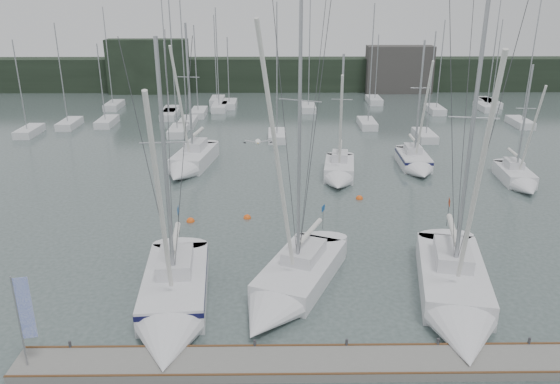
{
  "coord_description": "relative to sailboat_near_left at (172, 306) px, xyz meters",
  "views": [
    {
      "loc": [
        -1.14,
        -23.95,
        14.96
      ],
      "look_at": [
        -0.79,
        5.0,
        4.17
      ],
      "focal_mm": 35.0,
      "sensor_mm": 36.0,
      "label": 1
    }
  ],
  "objects": [
    {
      "name": "far_building_left",
      "position": [
        -13.94,
        61.18,
        3.36
      ],
      "size": [
        12.0,
        3.0,
        8.0
      ],
      "primitive_type": "cube",
      "color": "black",
      "rests_on": "ground"
    },
    {
      "name": "far_building_right",
      "position": [
        24.06,
        61.18,
        2.86
      ],
      "size": [
        10.0,
        3.0,
        7.0
      ],
      "primitive_type": "cube",
      "color": "#3F3D3A",
      "rests_on": "ground"
    },
    {
      "name": "buoy_c",
      "position": [
        -0.81,
        11.65,
        -0.64
      ],
      "size": [
        0.56,
        0.56,
        0.56
      ],
      "primitive_type": "sphere",
      "color": "#F55815",
      "rests_on": "ground"
    },
    {
      "name": "seagull",
      "position": [
        4.25,
        -0.43,
        8.28
      ],
      "size": [
        1.12,
        0.5,
        0.22
      ],
      "rotation": [
        0.0,
        0.0,
        0.06
      ],
      "color": "white",
      "rests_on": "ground"
    },
    {
      "name": "dock",
      "position": [
        6.06,
        -3.82,
        -0.44
      ],
      "size": [
        24.0,
        2.0,
        0.4
      ],
      "primitive_type": "cube",
      "color": "slate",
      "rests_on": "ground"
    },
    {
      "name": "sailboat_mid_c",
      "position": [
        10.34,
        20.15,
        -0.06
      ],
      "size": [
        3.35,
        7.33,
        10.94
      ],
      "rotation": [
        0.0,
        0.0,
        -0.14
      ],
      "color": "silver",
      "rests_on": "ground"
    },
    {
      "name": "sailboat_near_left",
      "position": [
        0.0,
        0.0,
        0.0
      ],
      "size": [
        4.03,
        10.89,
        14.17
      ],
      "rotation": [
        0.0,
        0.0,
        0.09
      ],
      "color": "silver",
      "rests_on": "ground"
    },
    {
      "name": "sailboat_mid_b",
      "position": [
        -2.52,
        22.93,
        -0.01
      ],
      "size": [
        4.21,
        9.29,
        13.26
      ],
      "rotation": [
        0.0,
        0.0,
        -0.17
      ],
      "color": "silver",
      "rests_on": "ground"
    },
    {
      "name": "buoy_b",
      "position": [
        11.43,
        15.83,
        -0.64
      ],
      "size": [
        0.54,
        0.54,
        0.54
      ],
      "primitive_type": "sphere",
      "color": "#F55815",
      "rests_on": "ground"
    },
    {
      "name": "ground",
      "position": [
        6.06,
        1.18,
        -0.64
      ],
      "size": [
        160.0,
        160.0,
        0.0
      ],
      "primitive_type": "plane",
      "color": "#42514E",
      "rests_on": "ground"
    },
    {
      "name": "sailboat_near_center",
      "position": [
        5.51,
        1.51,
        -0.08
      ],
      "size": [
        6.74,
        10.26,
        16.99
      ],
      "rotation": [
        0.0,
        0.0,
        -0.41
      ],
      "color": "silver",
      "rests_on": "ground"
    },
    {
      "name": "buoy_a",
      "position": [
        3.06,
        12.19,
        -0.64
      ],
      "size": [
        0.53,
        0.53,
        0.53
      ],
      "primitive_type": "sphere",
      "color": "#F55815",
      "rests_on": "ground"
    },
    {
      "name": "sailboat_mid_e",
      "position": [
        24.78,
        18.59,
        -0.13
      ],
      "size": [
        2.69,
        6.75,
        10.26
      ],
      "rotation": [
        0.0,
        0.0,
        -0.07
      ],
      "color": "silver",
      "rests_on": "ground"
    },
    {
      "name": "dock_banner",
      "position": [
        -5.1,
        -4.0,
        2.21
      ],
      "size": [
        0.62,
        0.19,
        4.14
      ],
      "rotation": [
        0.0,
        0.0,
        0.22
      ],
      "color": "#9FA1A7",
      "rests_on": "dock"
    },
    {
      "name": "mast_forest",
      "position": [
        5.59,
        44.08,
        -0.15
      ],
      "size": [
        58.05,
        24.31,
        14.89
      ],
      "color": "silver",
      "rests_on": "ground"
    },
    {
      "name": "far_treeline",
      "position": [
        6.06,
        63.18,
        1.86
      ],
      "size": [
        90.0,
        4.0,
        5.0
      ],
      "primitive_type": "cube",
      "color": "black",
      "rests_on": "ground"
    },
    {
      "name": "sailboat_mid_d",
      "position": [
        17.45,
        22.82,
        -0.07
      ],
      "size": [
        2.65,
        7.02,
        11.82
      ],
      "rotation": [
        0.0,
        0.0,
        -0.03
      ],
      "color": "silver",
      "rests_on": "ground"
    },
    {
      "name": "sailboat_near_right",
      "position": [
        13.88,
        0.3,
        -0.02
      ],
      "size": [
        5.44,
        11.82,
        15.86
      ],
      "rotation": [
        0.0,
        0.0,
        -0.2
      ],
      "color": "silver",
      "rests_on": "ground"
    }
  ]
}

